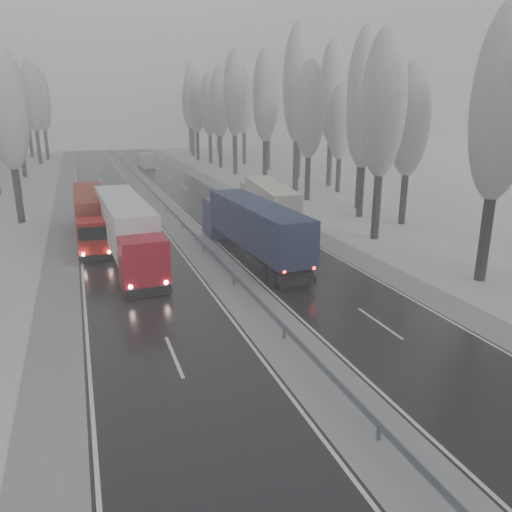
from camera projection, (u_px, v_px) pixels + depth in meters
carriageway_right at (259, 239)px, 41.57m from camera, size 7.50×200.00×0.03m
carriageway_left at (130, 251)px, 38.19m from camera, size 7.50×200.00×0.03m
median_slush at (197, 245)px, 39.88m from camera, size 3.00×200.00×0.04m
shoulder_right at (312, 234)px, 43.16m from camera, size 2.40×200.00×0.04m
shoulder_left at (61, 257)px, 36.59m from camera, size 2.40×200.00×0.04m
median_guardrail at (197, 238)px, 39.70m from camera, size 0.12×200.00×0.76m
tree_16 at (503, 105)px, 28.75m from camera, size 3.60×3.60×16.53m
tree_18 at (383, 106)px, 38.83m from camera, size 3.60×3.60×16.58m
tree_19 at (410, 121)px, 44.59m from camera, size 3.60×3.60×14.57m
tree_20 at (365, 112)px, 47.43m from camera, size 3.60×3.60×15.71m
tree_21 at (364, 93)px, 51.23m from camera, size 3.60×3.60×18.62m
tree_22 at (309, 111)px, 56.54m from camera, size 3.60×3.60×15.86m
tree_23 at (341, 123)px, 62.59m from camera, size 3.60×3.60×13.55m
tree_24 at (297, 85)px, 60.87m from camera, size 3.60×3.60×20.49m
tree_25 at (332, 92)px, 66.90m from camera, size 3.60×3.60×19.44m
tree_26 at (265, 96)px, 70.33m from camera, size 3.60×3.60×18.78m
tree_27 at (300, 102)px, 76.46m from camera, size 3.60×3.60×17.62m
tree_28 at (235, 94)px, 79.43m from camera, size 3.60×3.60×19.62m
tree_29 at (269, 101)px, 85.69m from camera, size 3.60×3.60×18.11m
tree_30 at (220, 102)px, 88.62m from camera, size 3.60×3.60×17.86m
tree_31 at (244, 100)px, 94.01m from camera, size 3.60×3.60×18.58m
tree_32 at (209, 104)px, 95.52m from camera, size 3.60×3.60×17.33m
tree_33 at (220, 115)px, 100.69m from camera, size 3.60×3.60×14.33m
tree_34 at (196, 104)px, 101.59m from camera, size 3.60×3.60×17.63m
tree_35 at (234, 102)px, 108.06m from camera, size 3.60×3.60×18.25m
tree_36 at (192, 96)px, 110.43m from camera, size 3.60×3.60×20.23m
tree_37 at (218, 108)px, 116.99m from camera, size 3.60×3.60×16.37m
tree_38 at (189, 103)px, 120.92m from camera, size 3.60×3.60×17.97m
tree_39 at (197, 108)px, 125.76m from camera, size 3.60×3.60×16.19m
tree_62 at (7, 110)px, 44.84m from camera, size 3.60×3.60×16.04m
tree_68 at (7, 106)px, 66.79m from camera, size 3.60×3.60×16.65m
tree_70 at (16, 105)px, 75.90m from camera, size 3.60×3.60×17.09m
tree_72 at (5, 113)px, 83.86m from camera, size 3.60×3.60×15.11m
tree_74 at (32, 96)px, 94.01m from camera, size 3.60×3.60×19.68m
tree_76 at (41, 101)px, 103.03m from camera, size 3.60×3.60×18.55m
tree_77 at (15, 114)px, 105.60m from camera, size 3.60×3.60×14.32m
tree_78 at (25, 98)px, 107.66m from camera, size 3.60×3.60×19.55m
tree_79 at (14, 106)px, 110.83m from camera, size 3.60×3.60×17.07m
truck_blue_box at (251, 225)px, 35.85m from camera, size 3.32×16.48×4.20m
truck_cream_box at (267, 200)px, 46.46m from camera, size 4.46×15.38×3.91m
box_truck_distant at (146, 160)px, 90.84m from camera, size 2.20×7.16×2.67m
truck_red_white at (126, 226)px, 34.98m from camera, size 3.33×17.01×4.34m
truck_red_red at (90, 212)px, 41.66m from camera, size 2.36×14.74×3.77m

